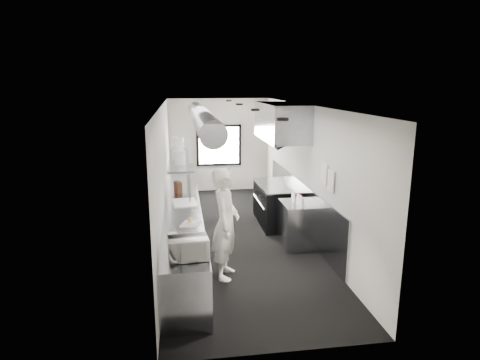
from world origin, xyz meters
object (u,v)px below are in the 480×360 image
object	(u,v)px
microwave	(188,248)
squeeze_bottle_d	(294,197)
far_work_table	(182,183)
deli_tub_a	(173,237)
pass_shelf	(179,160)
squeeze_bottle_c	(298,199)
exhaust_hood	(281,122)
range	(277,204)
line_cook	(225,224)
plate_stack_b	(177,153)
plate_stack_c	(179,149)
prep_counter	(183,227)
deli_tub_b	(172,237)
plate_stack_d	(178,146)
knife_block	(178,187)
plate_stack_a	(180,158)
squeeze_bottle_e	(293,195)
cutting_board	(185,202)
squeeze_bottle_b	(300,200)
bottle_station	(298,224)
squeeze_bottle_a	(302,202)
small_plate	(190,222)

from	to	relation	value
microwave	squeeze_bottle_d	world-z (taller)	microwave
far_work_table	deli_tub_a	size ratio (longest dim) A/B	8.43
pass_shelf	squeeze_bottle_c	xyz separation A→B (m)	(2.32, -1.74, -0.54)
exhaust_hood	range	xyz separation A→B (m)	(-0.06, 0.00, -1.92)
line_cook	plate_stack_b	size ratio (longest dim) A/B	5.90
microwave	plate_stack_b	size ratio (longest dim) A/B	1.54
plate_stack_c	prep_counter	bearing A→B (deg)	-88.98
deli_tub_b	exhaust_hood	bearing A→B (deg)	51.33
squeeze_bottle_d	range	bearing A→B (deg)	92.12
deli_tub_b	plate_stack_d	size ratio (longest dim) A/B	0.35
knife_block	prep_counter	bearing A→B (deg)	-109.38
plate_stack_b	squeeze_bottle_c	distance (m)	2.90
squeeze_bottle_d	microwave	bearing A→B (deg)	-131.28
far_work_table	line_cook	size ratio (longest dim) A/B	0.63
deli_tub_b	plate_stack_a	bearing A→B (deg)	86.63
exhaust_hood	deli_tub_b	world-z (taller)	exhaust_hood
range	squeeze_bottle_e	distance (m)	1.21
microwave	range	bearing A→B (deg)	55.27
cutting_board	squeeze_bottle_e	bearing A→B (deg)	-0.82
deli_tub_a	cutting_board	bearing A→B (deg)	84.22
line_cook	plate_stack_c	distance (m)	3.32
plate_stack_d	squeeze_bottle_b	xyz separation A→B (m)	(2.34, -2.39, -0.77)
plate_stack_a	squeeze_bottle_c	distance (m)	2.60
range	cutting_board	size ratio (longest dim) A/B	2.60
bottle_station	cutting_board	bearing A→B (deg)	171.43
microwave	deli_tub_a	world-z (taller)	microwave
range	cutting_board	distance (m)	2.43
bottle_station	plate_stack_d	distance (m)	3.52
squeeze_bottle_b	plate_stack_b	bearing A→B (deg)	145.19
deli_tub_b	range	bearing A→B (deg)	52.01
line_cook	squeeze_bottle_d	bearing A→B (deg)	-36.09
exhaust_hood	squeeze_bottle_e	xyz separation A→B (m)	(0.02, -1.09, -1.41)
far_work_table	squeeze_bottle_c	distance (m)	4.58
exhaust_hood	plate_stack_c	world-z (taller)	exhaust_hood
plate_stack_a	cutting_board	bearing A→B (deg)	-83.26
bottle_station	plate_stack_b	world-z (taller)	plate_stack_b
exhaust_hood	deli_tub_a	size ratio (longest dim) A/B	15.46
prep_counter	knife_block	world-z (taller)	knife_block
squeeze_bottle_a	exhaust_hood	bearing A→B (deg)	91.09
deli_tub_a	small_plate	xyz separation A→B (m)	(0.28, 0.78, -0.04)
far_work_table	deli_tub_a	world-z (taller)	deli_tub_a
cutting_board	range	bearing A→B (deg)	26.38
squeeze_bottle_c	squeeze_bottle_a	bearing A→B (deg)	-89.63
pass_shelf	squeeze_bottle_a	xyz separation A→B (m)	(2.32, -1.99, -0.54)
squeeze_bottle_e	squeeze_bottle_a	bearing A→B (deg)	-88.58
pass_shelf	plate_stack_c	size ratio (longest dim) A/B	9.82
pass_shelf	squeeze_bottle_d	xyz separation A→B (m)	(2.28, -1.58, -0.54)
plate_stack_b	prep_counter	bearing A→B (deg)	-86.85
microwave	plate_stack_c	size ratio (longest dim) A/B	1.62
microwave	squeeze_bottle_e	xyz separation A→B (m)	(2.20, 2.66, -0.06)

